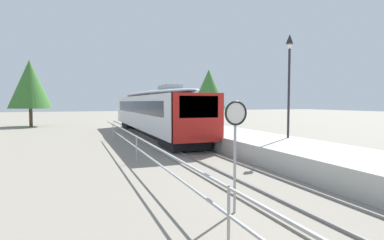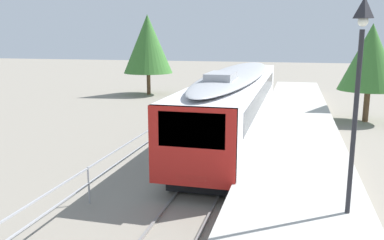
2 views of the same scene
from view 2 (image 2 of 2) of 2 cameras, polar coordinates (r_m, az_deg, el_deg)
ground_plane at (r=14.50m, az=-11.37°, el=-10.11°), size 160.00×160.00×0.00m
track_rails at (r=13.52m, az=0.40°, el=-11.35°), size 3.20×60.00×0.14m
commuter_train at (r=22.11m, az=6.42°, el=3.30°), size 2.82×20.34×3.74m
station_platform at (r=13.03m, az=14.67°, el=-10.69°), size 3.90×60.00×0.90m
platform_lamp_mid_platform at (r=10.43m, az=22.67°, el=6.96°), size 0.34×0.34×5.35m
tree_behind_carpark at (r=27.81m, az=24.03°, el=8.13°), size 3.78×3.78×6.21m
tree_behind_station_far at (r=38.42m, az=-6.30°, el=10.68°), size 4.60×4.60×7.47m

